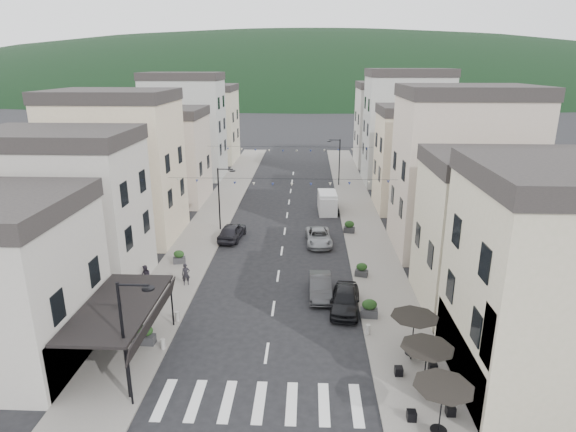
{
  "coord_description": "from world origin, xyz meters",
  "views": [
    {
      "loc": [
        2.13,
        -16.64,
        15.06
      ],
      "look_at": [
        0.58,
        19.73,
        3.5
      ],
      "focal_mm": 30.0,
      "sensor_mm": 36.0,
      "label": 1
    }
  ],
  "objects_px": {
    "parked_car_e": "(232,231)",
    "delivery_van": "(327,202)",
    "parked_car_d": "(329,206)",
    "parked_car_b": "(320,286)",
    "pedestrian_b": "(146,276)",
    "pedestrian_a": "(186,274)",
    "parked_car_c": "(319,237)",
    "parked_car_a": "(345,299)"
  },
  "relations": [
    {
      "from": "pedestrian_a",
      "to": "parked_car_d",
      "type": "bearing_deg",
      "value": 41.76
    },
    {
      "from": "parked_car_d",
      "to": "delivery_van",
      "type": "relative_size",
      "value": 0.95
    },
    {
      "from": "parked_car_a",
      "to": "parked_car_d",
      "type": "relative_size",
      "value": 0.99
    },
    {
      "from": "parked_car_c",
      "to": "parked_car_d",
      "type": "bearing_deg",
      "value": 78.82
    },
    {
      "from": "parked_car_d",
      "to": "pedestrian_b",
      "type": "bearing_deg",
      "value": -129.15
    },
    {
      "from": "parked_car_d",
      "to": "parked_car_c",
      "type": "bearing_deg",
      "value": -101.2
    },
    {
      "from": "parked_car_c",
      "to": "parked_car_b",
      "type": "bearing_deg",
      "value": -93.87
    },
    {
      "from": "parked_car_e",
      "to": "delivery_van",
      "type": "height_order",
      "value": "delivery_van"
    },
    {
      "from": "delivery_van",
      "to": "pedestrian_b",
      "type": "relative_size",
      "value": 3.0
    },
    {
      "from": "parked_car_d",
      "to": "parked_car_e",
      "type": "relative_size",
      "value": 1.01
    },
    {
      "from": "parked_car_c",
      "to": "delivery_van",
      "type": "bearing_deg",
      "value": 80.13
    },
    {
      "from": "parked_car_b",
      "to": "parked_car_d",
      "type": "relative_size",
      "value": 0.94
    },
    {
      "from": "parked_car_d",
      "to": "parked_car_e",
      "type": "distance_m",
      "value": 12.66
    },
    {
      "from": "parked_car_d",
      "to": "pedestrian_a",
      "type": "distance_m",
      "value": 21.42
    },
    {
      "from": "parked_car_c",
      "to": "pedestrian_b",
      "type": "bearing_deg",
      "value": -146.53
    },
    {
      "from": "parked_car_b",
      "to": "delivery_van",
      "type": "xyz_separation_m",
      "value": [
        1.15,
        19.56,
        0.4
      ]
    },
    {
      "from": "parked_car_d",
      "to": "pedestrian_b",
      "type": "xyz_separation_m",
      "value": [
        -13.54,
        -18.88,
        0.26
      ]
    },
    {
      "from": "parked_car_c",
      "to": "delivery_van",
      "type": "distance_m",
      "value": 9.76
    },
    {
      "from": "delivery_van",
      "to": "parked_car_c",
      "type": "bearing_deg",
      "value": -98.19
    },
    {
      "from": "parked_car_d",
      "to": "pedestrian_a",
      "type": "bearing_deg",
      "value": -123.81
    },
    {
      "from": "parked_car_b",
      "to": "pedestrian_b",
      "type": "relative_size",
      "value": 2.67
    },
    {
      "from": "parked_car_c",
      "to": "delivery_van",
      "type": "relative_size",
      "value": 0.98
    },
    {
      "from": "parked_car_a",
      "to": "parked_car_c",
      "type": "xyz_separation_m",
      "value": [
        -1.48,
        11.82,
        -0.11
      ]
    },
    {
      "from": "parked_car_e",
      "to": "parked_car_c",
      "type": "bearing_deg",
      "value": -178.48
    },
    {
      "from": "parked_car_e",
      "to": "pedestrian_a",
      "type": "distance_m",
      "value": 9.78
    },
    {
      "from": "parked_car_c",
      "to": "pedestrian_a",
      "type": "height_order",
      "value": "pedestrian_a"
    },
    {
      "from": "parked_car_b",
      "to": "parked_car_d",
      "type": "xyz_separation_m",
      "value": [
        1.37,
        19.55,
        -0.04
      ]
    },
    {
      "from": "parked_car_a",
      "to": "parked_car_d",
      "type": "height_order",
      "value": "parked_car_a"
    },
    {
      "from": "parked_car_e",
      "to": "pedestrian_b",
      "type": "distance_m",
      "value": 10.97
    },
    {
      "from": "parked_car_b",
      "to": "pedestrian_a",
      "type": "xyz_separation_m",
      "value": [
        -9.44,
        1.06,
        0.22
      ]
    },
    {
      "from": "parked_car_d",
      "to": "delivery_van",
      "type": "bearing_deg",
      "value": 172.57
    },
    {
      "from": "pedestrian_a",
      "to": "parked_car_b",
      "type": "bearing_deg",
      "value": -24.33
    },
    {
      "from": "delivery_van",
      "to": "parked_car_e",
      "type": "bearing_deg",
      "value": -136.53
    },
    {
      "from": "parked_car_a",
      "to": "parked_car_b",
      "type": "distance_m",
      "value": 2.48
    },
    {
      "from": "delivery_van",
      "to": "pedestrian_b",
      "type": "xyz_separation_m",
      "value": [
        -13.31,
        -18.89,
        -0.19
      ]
    },
    {
      "from": "pedestrian_a",
      "to": "pedestrian_b",
      "type": "xyz_separation_m",
      "value": [
        -2.73,
        -0.39,
        -0.01
      ]
    },
    {
      "from": "parked_car_b",
      "to": "parked_car_d",
      "type": "bearing_deg",
      "value": 85.63
    },
    {
      "from": "delivery_van",
      "to": "parked_car_d",
      "type": "bearing_deg",
      "value": -5.74
    },
    {
      "from": "parked_car_b",
      "to": "delivery_van",
      "type": "height_order",
      "value": "delivery_van"
    },
    {
      "from": "parked_car_e",
      "to": "delivery_van",
      "type": "relative_size",
      "value": 0.94
    },
    {
      "from": "delivery_van",
      "to": "pedestrian_b",
      "type": "distance_m",
      "value": 23.11
    },
    {
      "from": "parked_car_c",
      "to": "pedestrian_b",
      "type": "xyz_separation_m",
      "value": [
        -12.23,
        -9.21,
        0.26
      ]
    }
  ]
}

